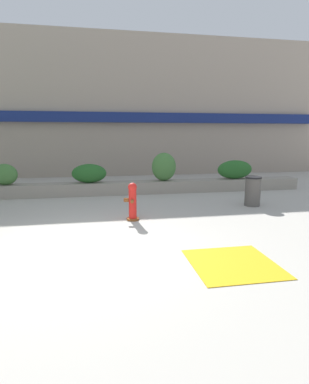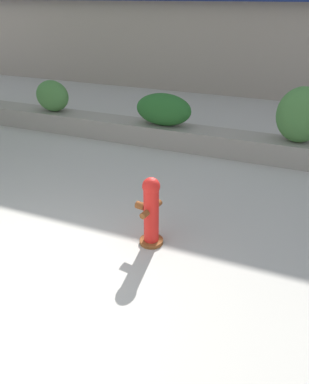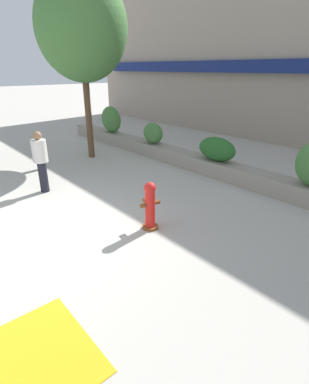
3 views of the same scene
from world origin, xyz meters
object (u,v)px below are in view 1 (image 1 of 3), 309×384
at_px(hedge_bush_1, 5,174).
at_px(fire_hydrant, 132,201).
at_px(hedge_bush_3, 164,167).
at_px(hedge_bush_2, 89,173).
at_px(hedge_bush_4, 235,170).
at_px(trash_bin, 253,191).

xyz_separation_m(hedge_bush_1, fire_hydrant, (4.49, -3.92, -0.35)).
distance_m(hedge_bush_1, hedge_bush_3, 6.22).
height_order(hedge_bush_1, hedge_bush_2, hedge_bush_1).
distance_m(hedge_bush_4, trash_bin, 2.97).
bearing_deg(hedge_bush_3, hedge_bush_4, 0.00).
relative_size(fire_hydrant, trash_bin, 1.07).
bearing_deg(hedge_bush_2, hedge_bush_1, 180.00).
distance_m(hedge_bush_2, fire_hydrant, 4.15).
xyz_separation_m(hedge_bush_3, fire_hydrant, (-1.73, -3.92, -0.53)).
height_order(hedge_bush_3, hedge_bush_4, hedge_bush_3).
bearing_deg(trash_bin, fire_hydrant, -166.07).
relative_size(hedge_bush_4, fire_hydrant, 1.45).
xyz_separation_m(hedge_bush_2, hedge_bush_4, (6.22, 0.00, 0.03)).
relative_size(hedge_bush_3, fire_hydrant, 1.08).
bearing_deg(hedge_bush_4, trash_bin, -102.83).
distance_m(hedge_bush_4, fire_hydrant, 6.28).
height_order(hedge_bush_2, hedge_bush_4, hedge_bush_4).
relative_size(hedge_bush_1, hedge_bush_4, 0.60).
bearing_deg(hedge_bush_4, hedge_bush_1, 180.00).
bearing_deg(fire_hydrant, hedge_bush_1, 138.86).
bearing_deg(trash_bin, hedge_bush_3, 131.11).
distance_m(hedge_bush_2, hedge_bush_4, 6.22).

